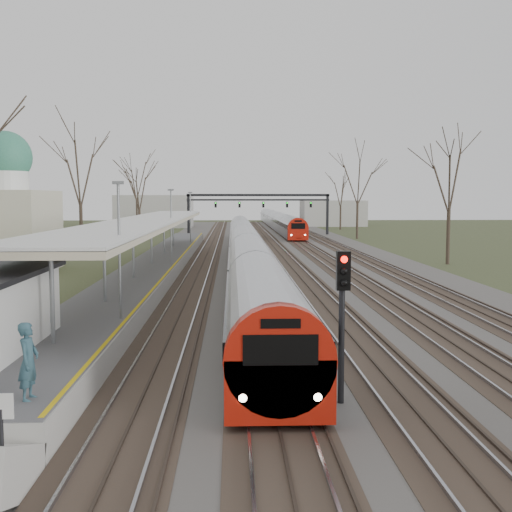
{
  "coord_description": "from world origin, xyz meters",
  "views": [
    {
      "loc": [
        -3.57,
        -9.46,
        5.44
      ],
      "look_at": [
        -2.16,
        28.61,
        2.0
      ],
      "focal_mm": 45.0,
      "sensor_mm": 36.0,
      "label": 1
    }
  ],
  "objects_px": {
    "train_far": "(277,220)",
    "signal_post": "(342,304)",
    "train_near": "(246,247)",
    "passenger": "(29,362)"
  },
  "relations": [
    {
      "from": "train_far",
      "to": "passenger",
      "type": "height_order",
      "value": "train_far"
    },
    {
      "from": "train_near",
      "to": "train_far",
      "type": "relative_size",
      "value": 1.0
    },
    {
      "from": "passenger",
      "to": "signal_post",
      "type": "bearing_deg",
      "value": -69.38
    },
    {
      "from": "train_far",
      "to": "signal_post",
      "type": "xyz_separation_m",
      "value": [
        -5.25,
        -99.37,
        1.25
      ]
    },
    {
      "from": "signal_post",
      "to": "train_near",
      "type": "bearing_deg",
      "value": 92.84
    },
    {
      "from": "passenger",
      "to": "signal_post",
      "type": "relative_size",
      "value": 0.43
    },
    {
      "from": "train_far",
      "to": "signal_post",
      "type": "bearing_deg",
      "value": -93.02
    },
    {
      "from": "train_near",
      "to": "train_far",
      "type": "bearing_deg",
      "value": 83.77
    },
    {
      "from": "train_near",
      "to": "passenger",
      "type": "height_order",
      "value": "train_near"
    },
    {
      "from": "train_far",
      "to": "passenger",
      "type": "bearing_deg",
      "value": -97.04
    }
  ]
}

